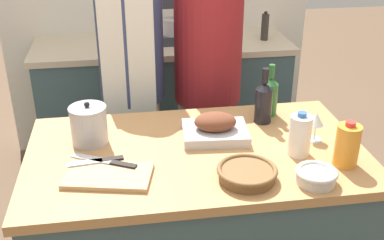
% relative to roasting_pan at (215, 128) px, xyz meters
% --- Properties ---
extents(kitchen_island, '(1.41, 0.82, 0.88)m').
position_rel_roasting_pan_xyz_m(kitchen_island, '(-0.10, -0.10, -0.49)').
color(kitchen_island, '#3D565B').
rests_on(kitchen_island, ground_plane).
extents(back_counter, '(1.74, 0.60, 0.92)m').
position_rel_roasting_pan_xyz_m(back_counter, '(-0.10, 1.34, -0.47)').
color(back_counter, '#3D565B').
rests_on(back_counter, ground_plane).
extents(roasting_pan, '(0.30, 0.24, 0.12)m').
position_rel_roasting_pan_xyz_m(roasting_pan, '(0.00, 0.00, 0.00)').
color(roasting_pan, '#BCBCC1').
rests_on(roasting_pan, kitchen_island).
extents(wicker_basket, '(0.23, 0.23, 0.05)m').
position_rel_roasting_pan_xyz_m(wicker_basket, '(0.05, -0.35, -0.02)').
color(wicker_basket, brown).
rests_on(wicker_basket, kitchen_island).
extents(cutting_board, '(0.36, 0.26, 0.02)m').
position_rel_roasting_pan_xyz_m(cutting_board, '(-0.46, -0.26, -0.04)').
color(cutting_board, tan).
rests_on(cutting_board, kitchen_island).
extents(stock_pot, '(0.16, 0.16, 0.19)m').
position_rel_roasting_pan_xyz_m(stock_pot, '(-0.54, 0.04, 0.04)').
color(stock_pot, '#B7B7BC').
rests_on(stock_pot, kitchen_island).
extents(mixing_bowl, '(0.16, 0.16, 0.06)m').
position_rel_roasting_pan_xyz_m(mixing_bowl, '(0.30, -0.41, -0.01)').
color(mixing_bowl, beige).
rests_on(mixing_bowl, kitchen_island).
extents(juice_jug, '(0.09, 0.09, 0.19)m').
position_rel_roasting_pan_xyz_m(juice_jug, '(0.46, -0.30, 0.04)').
color(juice_jug, orange).
rests_on(juice_jug, kitchen_island).
extents(milk_jug, '(0.09, 0.09, 0.19)m').
position_rel_roasting_pan_xyz_m(milk_jug, '(0.31, -0.19, 0.04)').
color(milk_jug, white).
rests_on(milk_jug, kitchen_island).
extents(wine_bottle_green, '(0.08, 0.08, 0.26)m').
position_rel_roasting_pan_xyz_m(wine_bottle_green, '(0.25, 0.12, 0.06)').
color(wine_bottle_green, black).
rests_on(wine_bottle_green, kitchen_island).
extents(wine_bottle_dark, '(0.07, 0.07, 0.25)m').
position_rel_roasting_pan_xyz_m(wine_bottle_dark, '(0.30, 0.20, 0.05)').
color(wine_bottle_dark, '#28662D').
rests_on(wine_bottle_dark, kitchen_island).
extents(wine_glass_left, '(0.07, 0.07, 0.13)m').
position_rel_roasting_pan_xyz_m(wine_glass_left, '(0.42, -0.09, 0.05)').
color(wine_glass_left, silver).
rests_on(wine_glass_left, kitchen_island).
extents(wine_glass_right, '(0.07, 0.07, 0.13)m').
position_rel_roasting_pan_xyz_m(wine_glass_right, '(-0.60, 0.15, 0.05)').
color(wine_glass_right, silver).
rests_on(wine_glass_right, kitchen_island).
extents(knife_chef, '(0.26, 0.16, 0.01)m').
position_rel_roasting_pan_xyz_m(knife_chef, '(-0.47, -0.17, -0.02)').
color(knife_chef, '#B7B7BC').
rests_on(knife_chef, cutting_board).
extents(knife_paring, '(0.22, 0.06, 0.01)m').
position_rel_roasting_pan_xyz_m(knife_paring, '(-0.50, -0.16, -0.02)').
color(knife_paring, '#B7B7BC').
rests_on(knife_paring, cutting_board).
extents(stand_mixer, '(0.18, 0.14, 0.34)m').
position_rel_roasting_pan_xyz_m(stand_mixer, '(-0.01, 1.30, 0.13)').
color(stand_mixer, '#333842').
rests_on(stand_mixer, back_counter).
extents(condiment_bottle_tall, '(0.06, 0.06, 0.20)m').
position_rel_roasting_pan_xyz_m(condiment_bottle_tall, '(0.15, 1.43, 0.09)').
color(condiment_bottle_tall, maroon).
rests_on(condiment_bottle_tall, back_counter).
extents(condiment_bottle_short, '(0.05, 0.05, 0.20)m').
position_rel_roasting_pan_xyz_m(condiment_bottle_short, '(0.60, 1.29, 0.08)').
color(condiment_bottle_short, '#332D28').
rests_on(condiment_bottle_short, back_counter).
extents(person_cook_aproned, '(0.35, 0.37, 1.69)m').
position_rel_roasting_pan_xyz_m(person_cook_aproned, '(-0.33, 0.67, 0.01)').
color(person_cook_aproned, beige).
rests_on(person_cook_aproned, ground_plane).
extents(person_cook_guest, '(0.38, 0.38, 1.60)m').
position_rel_roasting_pan_xyz_m(person_cook_guest, '(0.09, 0.69, -0.05)').
color(person_cook_guest, beige).
rests_on(person_cook_guest, ground_plane).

